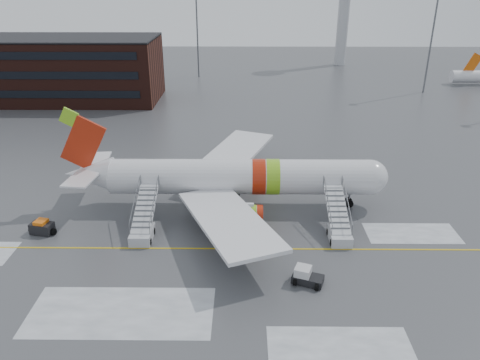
{
  "coord_description": "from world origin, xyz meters",
  "views": [
    {
      "loc": [
        3.32,
        -38.38,
        23.69
      ],
      "look_at": [
        2.91,
        5.89,
        4.0
      ],
      "focal_mm": 35.0,
      "sensor_mm": 36.0,
      "label": 1
    }
  ],
  "objects_px": {
    "airstair_fwd": "(338,227)",
    "pushback_tug": "(306,276)",
    "airliner": "(231,177)",
    "airstair_aft": "(143,226)",
    "baggage_tractor": "(42,228)"
  },
  "relations": [
    {
      "from": "baggage_tractor",
      "to": "airstair_aft",
      "type": "bearing_deg",
      "value": -1.89
    },
    {
      "from": "airstair_fwd",
      "to": "pushback_tug",
      "type": "distance_m",
      "value": 8.55
    },
    {
      "from": "airstair_aft",
      "to": "pushback_tug",
      "type": "bearing_deg",
      "value": -26.66
    },
    {
      "from": "airliner",
      "to": "pushback_tug",
      "type": "xyz_separation_m",
      "value": [
        6.54,
        -14.07,
        -2.78
      ]
    },
    {
      "from": "pushback_tug",
      "to": "baggage_tractor",
      "type": "bearing_deg",
      "value": 162.63
    },
    {
      "from": "airliner",
      "to": "pushback_tug",
      "type": "distance_m",
      "value": 15.76
    },
    {
      "from": "airliner",
      "to": "airstair_fwd",
      "type": "height_order",
      "value": "airliner"
    },
    {
      "from": "airstair_fwd",
      "to": "baggage_tractor",
      "type": "distance_m",
      "value": 29.18
    },
    {
      "from": "airstair_aft",
      "to": "pushback_tug",
      "type": "relative_size",
      "value": 2.71
    },
    {
      "from": "airliner",
      "to": "airstair_aft",
      "type": "relative_size",
      "value": 4.55
    },
    {
      "from": "airliner",
      "to": "baggage_tractor",
      "type": "relative_size",
      "value": 12.11
    },
    {
      "from": "airliner",
      "to": "airstair_fwd",
      "type": "xyz_separation_m",
      "value": [
        10.58,
        -6.54,
        -2.35
      ]
    },
    {
      "from": "airstair_fwd",
      "to": "pushback_tug",
      "type": "height_order",
      "value": "airstair_fwd"
    },
    {
      "from": "airstair_aft",
      "to": "baggage_tractor",
      "type": "relative_size",
      "value": 2.66
    },
    {
      "from": "airliner",
      "to": "pushback_tug",
      "type": "bearing_deg",
      "value": -65.05
    }
  ]
}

